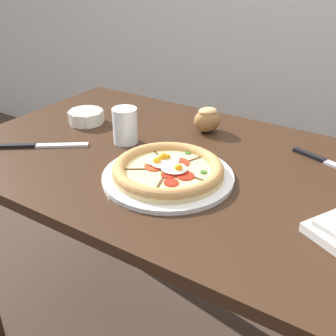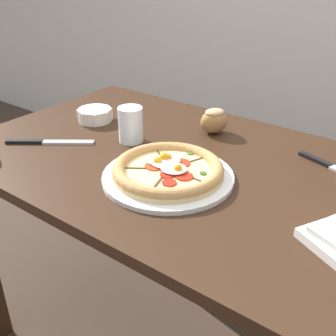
# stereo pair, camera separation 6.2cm
# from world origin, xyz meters

# --- Properties ---
(dining_table) EXTENTS (1.34, 0.76, 0.75)m
(dining_table) POSITION_xyz_m (0.00, 0.00, 0.64)
(dining_table) COLOR #331E11
(dining_table) RESTS_ON ground_plane
(pizza) EXTENTS (0.33, 0.33, 0.05)m
(pizza) POSITION_xyz_m (-0.02, -0.10, 0.77)
(pizza) COLOR white
(pizza) RESTS_ON dining_table
(ramekin_bowl) EXTENTS (0.12, 0.12, 0.04)m
(ramekin_bowl) POSITION_xyz_m (-0.44, 0.06, 0.78)
(ramekin_bowl) COLOR silver
(ramekin_bowl) RESTS_ON dining_table
(bread_piece_near) EXTENTS (0.10, 0.11, 0.08)m
(bread_piece_near) POSITION_xyz_m (-0.08, 0.21, 0.79)
(bread_piece_near) COLOR #A3703D
(bread_piece_near) RESTS_ON dining_table
(knife_main) EXTENTS (0.23, 0.09, 0.01)m
(knife_main) POSITION_xyz_m (0.30, 0.19, 0.76)
(knife_main) COLOR silver
(knife_main) RESTS_ON dining_table
(knife_spare) EXTENTS (0.22, 0.17, 0.01)m
(knife_spare) POSITION_xyz_m (-0.42, -0.15, 0.76)
(knife_spare) COLOR silver
(knife_spare) RESTS_ON dining_table
(water_glass) EXTENTS (0.07, 0.07, 0.10)m
(water_glass) POSITION_xyz_m (-0.24, 0.01, 0.80)
(water_glass) COLOR white
(water_glass) RESTS_ON dining_table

